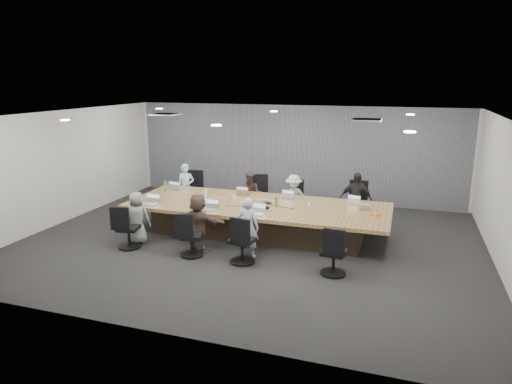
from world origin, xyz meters
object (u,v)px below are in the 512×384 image
(laptop_4, at_px, (150,204))
(bottle_clear, at_px, (206,193))
(chair_0, at_px, (192,192))
(bottle_green_left, at_px, (166,186))
(person_3, at_px, (356,200))
(stapler, at_px, (265,208))
(chair_6, at_px, (242,244))
(person_2, at_px, (294,198))
(chair_5, at_px, (191,239))
(chair_1, at_px, (256,197))
(laptop_6, at_px, (257,214))
(chair_7, at_px, (334,256))
(laptop_0, at_px, (176,188))
(chair_2, at_px, (297,203))
(mug_brown, at_px, (155,196))
(bottle_green_right, at_px, (276,202))
(laptop_2, at_px, (288,197))
(person_0, at_px, (186,187))
(chair_4, at_px, (129,232))
(person_4, at_px, (137,218))
(conference_table, at_px, (257,218))
(person_1, at_px, (251,194))
(laptop_3, at_px, (353,202))
(canvas_bag, at_px, (364,207))
(laptop_5, at_px, (209,210))
(person_6, at_px, (248,227))
(chair_3, at_px, (357,205))
(person_5, at_px, (198,222))
(snack_packet, at_px, (375,215))
(laptop_1, at_px, (244,194))

(laptop_4, xyz_separation_m, bottle_clear, (1.00, 0.91, 0.11))
(chair_0, distance_m, bottle_green_left, 1.31)
(person_3, distance_m, stapler, 2.47)
(chair_6, bearing_deg, person_2, 94.11)
(chair_5, relative_size, chair_6, 0.94)
(chair_1, xyz_separation_m, laptop_6, (0.85, -2.50, 0.32))
(chair_7, bearing_deg, laptop_0, 158.08)
(chair_2, distance_m, mug_brown, 3.66)
(laptop_4, xyz_separation_m, bottle_green_left, (-0.30, 1.28, 0.12))
(bottle_green_right, distance_m, mug_brown, 2.99)
(laptop_2, bearing_deg, bottle_green_right, 95.62)
(person_0, bearing_deg, chair_4, -99.24)
(chair_2, distance_m, bottle_clear, 2.52)
(chair_5, distance_m, person_4, 1.54)
(conference_table, xyz_separation_m, bottle_green_left, (-2.65, 0.48, 0.47))
(laptop_4, bearing_deg, person_1, 51.40)
(conference_table, distance_m, chair_6, 1.72)
(laptop_2, distance_m, bottle_green_left, 3.20)
(person_3, xyz_separation_m, mug_brown, (-4.61, -1.65, 0.12))
(laptop_6, xyz_separation_m, stapler, (0.05, 0.46, 0.02))
(laptop_3, bearing_deg, chair_5, 50.23)
(laptop_3, bearing_deg, canvas_bag, 130.12)
(chair_5, height_order, chair_6, chair_6)
(laptop_5, bearing_deg, person_6, -33.68)
(laptop_2, distance_m, laptop_4, 3.30)
(bottle_green_left, bearing_deg, laptop_5, -35.59)
(chair_0, xyz_separation_m, laptop_5, (1.65, -2.50, 0.33))
(chair_4, bearing_deg, person_4, 78.24)
(chair_3, relative_size, laptop_2, 2.81)
(person_4, bearing_deg, stapler, -173.09)
(chair_6, distance_m, laptop_6, 0.97)
(chair_4, bearing_deg, laptop_0, 82.03)
(person_1, xyz_separation_m, person_5, (-0.26, -2.70, 0.03))
(person_0, distance_m, person_4, 2.71)
(snack_packet, bearing_deg, person_5, -160.22)
(chair_0, relative_size, stapler, 5.00)
(laptop_5, bearing_deg, person_2, 49.66)
(person_5, bearing_deg, person_2, -107.28)
(person_1, bearing_deg, chair_3, -0.36)
(chair_0, xyz_separation_m, laptop_0, (0.00, -0.90, 0.33))
(chair_3, height_order, person_4, person_4)
(stapler, bearing_deg, person_6, -92.30)
(chair_3, distance_m, laptop_2, 1.83)
(person_1, height_order, stapler, person_1)
(person_2, bearing_deg, laptop_0, -163.68)
(conference_table, xyz_separation_m, stapler, (0.30, -0.34, 0.37))
(chair_6, height_order, person_4, person_4)
(person_0, xyz_separation_m, laptop_2, (3.05, -0.55, 0.10))
(chair_4, relative_size, person_5, 0.60)
(chair_5, relative_size, laptop_1, 2.32)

